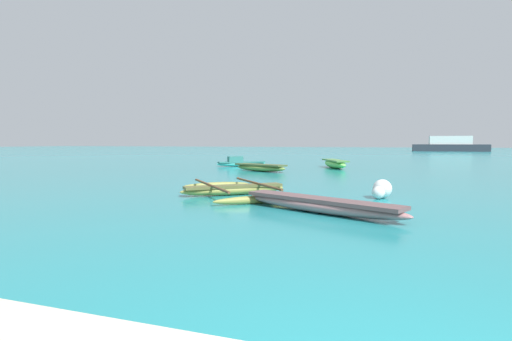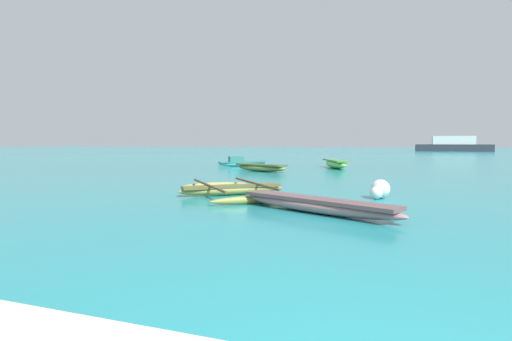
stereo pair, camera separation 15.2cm
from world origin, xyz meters
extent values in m
ellipsoid|color=#40C1B4|center=(-9.66, 21.99, 0.15)|extent=(2.90, 2.51, 0.30)
cube|color=#307770|center=(-9.66, 21.99, 0.26)|extent=(2.68, 2.33, 0.08)
cube|color=#307770|center=(-9.98, 21.74, 0.46)|extent=(1.02, 0.95, 0.33)
ellipsoid|color=#A57274|center=(-2.04, 6.99, 0.16)|extent=(3.99, 2.26, 0.32)
cube|color=brown|center=(-2.04, 6.99, 0.28)|extent=(3.68, 2.10, 0.08)
ellipsoid|color=#7EE866|center=(-3.79, 22.00, 0.25)|extent=(2.12, 3.55, 0.50)
cube|color=#528C45|center=(-3.79, 22.00, 0.46)|extent=(1.98, 3.28, 0.08)
ellipsoid|color=olive|center=(-7.12, 18.17, 0.19)|extent=(3.31, 2.02, 0.38)
cube|color=#495A30|center=(-7.12, 18.17, 0.34)|extent=(3.06, 1.89, 0.08)
ellipsoid|color=#959344|center=(-4.91, 9.11, 0.14)|extent=(2.71, 2.40, 0.29)
cube|color=brown|center=(-4.91, 9.11, 0.25)|extent=(2.50, 2.22, 0.08)
cylinder|color=brown|center=(-4.37, 9.57, 0.31)|extent=(2.37, 2.77, 0.07)
cylinder|color=brown|center=(-5.45, 8.65, 0.31)|extent=(2.37, 2.77, 0.07)
ellipsoid|color=#959344|center=(-6.07, 10.47, 0.10)|extent=(1.84, 1.61, 0.20)
ellipsoid|color=#959344|center=(-3.75, 7.75, 0.10)|extent=(1.84, 1.61, 0.20)
sphere|color=white|center=(-0.81, 9.80, 0.26)|extent=(0.51, 0.51, 0.51)
sphere|color=white|center=(-0.91, 9.58, 0.17)|extent=(0.34, 0.34, 0.34)
cube|color=#2D333D|center=(8.14, 70.76, 0.57)|extent=(11.45, 2.52, 1.14)
cube|color=white|center=(8.14, 70.76, 1.83)|extent=(6.30, 2.14, 1.37)
camera|label=1|loc=(-0.54, -1.56, 1.53)|focal=28.00mm
camera|label=2|loc=(-0.39, -1.51, 1.53)|focal=28.00mm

